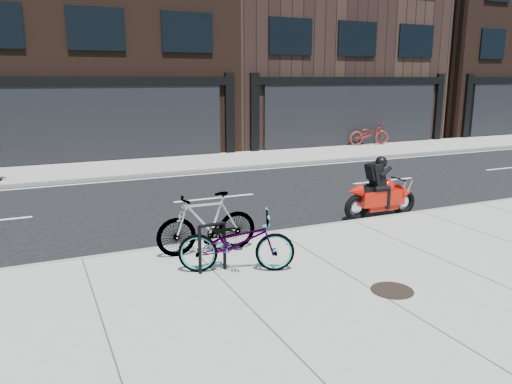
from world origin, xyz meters
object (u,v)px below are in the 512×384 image
bike_rack (212,243)px  manhole_cover (392,290)px  bicycle_rear (207,223)px  bicycle_front (236,242)px  motorcycle (384,192)px  bicycle_far (369,134)px

bike_rack → manhole_cover: (2.27, -1.92, -0.50)m
bike_rack → bicycle_rear: size_ratio=0.45×
bicycle_front → manhole_cover: bearing=-111.3°
bike_rack → motorcycle: motorcycle is taller
bicycle_rear → bicycle_far: (12.43, 11.60, -0.03)m
bicycle_front → bicycle_rear: (-0.15, 1.09, 0.06)m
bicycle_far → manhole_cover: size_ratio=3.14×
bike_rack → motorcycle: (5.15, 1.94, -0.01)m
bike_rack → bicycle_front: size_ratio=0.43×
bicycle_front → bicycle_far: bicycle_far is taller
bicycle_front → manhole_cover: bicycle_front is taller
motorcycle → bicycle_far: size_ratio=1.00×
bicycle_rear → bicycle_far: bicycle_rear is taller
bike_rack → bicycle_far: (12.66, 12.54, 0.04)m
bicycle_front → motorcycle: (4.77, 2.09, -0.02)m
bicycle_far → bike_rack: bearing=144.7°
bicycle_front → motorcycle: 5.21m
manhole_cover → bicycle_front: bearing=137.0°
motorcycle → manhole_cover: motorcycle is taller
motorcycle → manhole_cover: size_ratio=3.13×
bicycle_rear → manhole_cover: (2.04, -2.86, -0.57)m
bicycle_rear → motorcycle: motorcycle is taller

